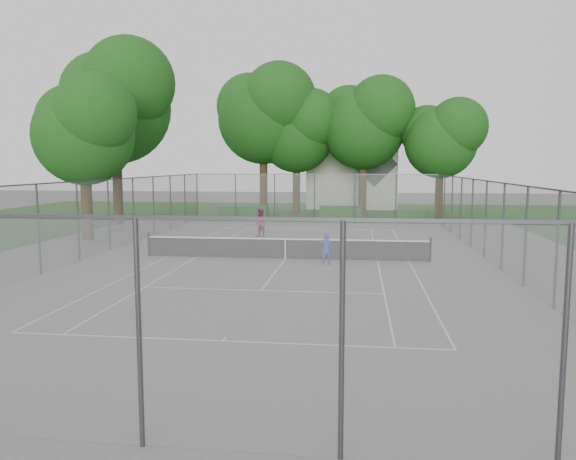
# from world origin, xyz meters

# --- Properties ---
(ground) EXTENTS (120.00, 120.00, 0.00)m
(ground) POSITION_xyz_m (0.00, 0.00, 0.00)
(ground) COLOR slate
(ground) RESTS_ON ground
(grass_far) EXTENTS (60.00, 20.00, 0.00)m
(grass_far) POSITION_xyz_m (0.00, 26.00, 0.00)
(grass_far) COLOR #1C4A15
(grass_far) RESTS_ON ground
(court_markings) EXTENTS (11.03, 23.83, 0.01)m
(court_markings) POSITION_xyz_m (0.00, 0.00, 0.01)
(court_markings) COLOR silver
(court_markings) RESTS_ON ground
(tennis_net) EXTENTS (12.87, 0.10, 1.10)m
(tennis_net) POSITION_xyz_m (0.00, 0.00, 0.51)
(tennis_net) COLOR black
(tennis_net) RESTS_ON ground
(perimeter_fence) EXTENTS (18.08, 34.08, 3.52)m
(perimeter_fence) POSITION_xyz_m (0.00, 0.00, 1.81)
(perimeter_fence) COLOR #38383D
(perimeter_fence) RESTS_ON ground
(tree_far_left) EXTENTS (8.79, 8.03, 12.64)m
(tree_far_left) POSITION_xyz_m (-4.74, 22.93, 8.69)
(tree_far_left) COLOR #352513
(tree_far_left) RESTS_ON ground
(tree_far_midleft) EXTENTS (7.29, 6.66, 10.48)m
(tree_far_midleft) POSITION_xyz_m (-1.92, 23.04, 7.20)
(tree_far_midleft) COLOR #352513
(tree_far_midleft) RESTS_ON ground
(tree_far_midright) EXTENTS (7.88, 7.20, 11.33)m
(tree_far_midright) POSITION_xyz_m (3.70, 22.49, 7.79)
(tree_far_midright) COLOR #352513
(tree_far_midright) RESTS_ON ground
(tree_far_right) EXTENTS (6.49, 5.93, 9.34)m
(tree_far_right) POSITION_xyz_m (9.69, 20.76, 6.41)
(tree_far_right) COLOR #352513
(tree_far_right) RESTS_ON ground
(tree_side_back) EXTENTS (8.84, 8.07, 12.71)m
(tree_side_back) POSITION_xyz_m (-13.48, 12.96, 8.74)
(tree_side_back) COLOR #352513
(tree_side_back) RESTS_ON ground
(tree_side_front) EXTENTS (6.37, 5.82, 9.16)m
(tree_side_front) POSITION_xyz_m (-11.91, 5.17, 6.29)
(tree_side_front) COLOR #352513
(tree_side_front) RESTS_ON ground
(hedge_left) EXTENTS (3.87, 1.16, 0.97)m
(hedge_left) POSITION_xyz_m (-5.69, 18.23, 0.48)
(hedge_left) COLOR #1C4F19
(hedge_left) RESTS_ON ground
(hedge_mid) EXTENTS (3.21, 0.92, 1.01)m
(hedge_mid) POSITION_xyz_m (1.91, 18.70, 0.50)
(hedge_mid) COLOR #1C4F19
(hedge_mid) RESTS_ON ground
(hedge_right) EXTENTS (2.63, 0.96, 0.79)m
(hedge_right) POSITION_xyz_m (7.27, 18.24, 0.39)
(hedge_right) COLOR #1C4F19
(hedge_right) RESTS_ON ground
(house) EXTENTS (8.44, 6.54, 10.51)m
(house) POSITION_xyz_m (2.63, 30.75, 4.23)
(house) COLOR silver
(house) RESTS_ON ground
(girl_player) EXTENTS (0.56, 0.44, 1.36)m
(girl_player) POSITION_xyz_m (1.90, -1.20, 0.68)
(girl_player) COLOR #2C37A7
(girl_player) RESTS_ON ground
(woman_player) EXTENTS (1.01, 0.92, 1.68)m
(woman_player) POSITION_xyz_m (-2.36, 7.27, 0.84)
(woman_player) COLOR #832B60
(woman_player) RESTS_ON ground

